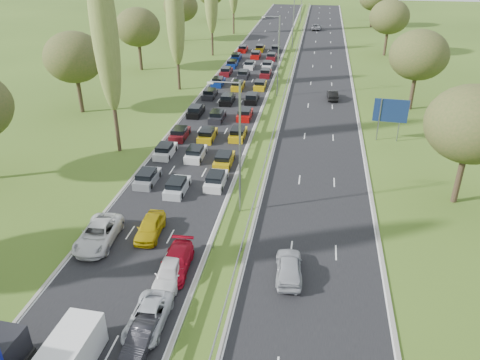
% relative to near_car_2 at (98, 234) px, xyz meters
% --- Properties ---
extents(ground, '(260.00, 260.00, 0.00)m').
position_rel_near_car_2_xyz_m(ground, '(10.43, 43.76, -0.82)').
color(ground, '#3A561B').
rests_on(ground, ground).
extents(near_carriageway, '(10.50, 215.00, 0.04)m').
position_rel_near_car_2_xyz_m(near_carriageway, '(3.68, 46.26, -0.82)').
color(near_carriageway, black).
rests_on(near_carriageway, ground).
extents(far_carriageway, '(10.50, 215.00, 0.04)m').
position_rel_near_car_2_xyz_m(far_carriageway, '(17.18, 46.26, -0.82)').
color(far_carriageway, black).
rests_on(far_carriageway, ground).
extents(central_reservation, '(2.36, 215.00, 0.32)m').
position_rel_near_car_2_xyz_m(central_reservation, '(10.43, 46.26, -0.27)').
color(central_reservation, gray).
rests_on(central_reservation, ground).
extents(lamp_columns, '(0.18, 140.18, 12.00)m').
position_rel_near_car_2_xyz_m(lamp_columns, '(10.43, 41.76, 5.18)').
color(lamp_columns, gray).
rests_on(lamp_columns, ground).
extents(poplar_row, '(2.80, 127.80, 22.44)m').
position_rel_near_car_2_xyz_m(poplar_row, '(-5.57, 31.93, 11.56)').
color(poplar_row, '#2D2116').
rests_on(poplar_row, ground).
extents(woodland_left, '(8.00, 166.00, 11.10)m').
position_rel_near_car_2_xyz_m(woodland_left, '(-16.07, 26.39, 6.86)').
color(woodland_left, '#2D2116').
rests_on(woodland_left, ground).
extents(woodland_right, '(8.00, 153.00, 11.10)m').
position_rel_near_car_2_xyz_m(woodland_right, '(29.93, 30.43, 6.86)').
color(woodland_right, '#2D2116').
rests_on(woodland_right, ground).
extents(traffic_queue_fill, '(9.07, 68.21, 0.80)m').
position_rel_near_car_2_xyz_m(traffic_queue_fill, '(3.67, 41.41, -0.38)').
color(traffic_queue_fill, slate).
rests_on(traffic_queue_fill, ground).
extents(near_car_2, '(3.04, 5.95, 1.61)m').
position_rel_near_car_2_xyz_m(near_car_2, '(0.00, 0.00, 0.00)').
color(near_car_2, silver).
rests_on(near_car_2, near_carriageway).
extents(near_car_8, '(2.11, 4.67, 1.56)m').
position_rel_near_car_2_xyz_m(near_car_8, '(3.75, 1.75, -0.03)').
color(near_car_8, '#AF960B').
rests_on(near_car_8, near_carriageway).
extents(near_car_9, '(1.50, 3.98, 1.30)m').
position_rel_near_car_2_xyz_m(near_car_9, '(7.17, -9.78, -0.15)').
color(near_car_9, black).
rests_on(near_car_9, near_carriageway).
extents(near_car_10, '(2.31, 4.89, 1.35)m').
position_rel_near_car_2_xyz_m(near_car_10, '(7.02, -8.13, -0.13)').
color(near_car_10, silver).
rests_on(near_car_10, near_carriageway).
extents(near_car_11, '(2.25, 5.05, 1.44)m').
position_rel_near_car_2_xyz_m(near_car_11, '(7.18, -2.36, -0.08)').
color(near_car_11, '#B20B20').
rests_on(near_car_11, near_carriageway).
extents(near_car_12, '(1.99, 4.47, 1.50)m').
position_rel_near_car_2_xyz_m(near_car_12, '(7.04, -3.67, -0.06)').
color(near_car_12, white).
rests_on(near_car_12, near_carriageway).
extents(far_car_0, '(2.28, 4.85, 1.60)m').
position_rel_near_car_2_xyz_m(far_car_0, '(15.45, -1.71, -0.00)').
color(far_car_0, '#9FA1A8').
rests_on(far_car_0, far_carriageway).
extents(far_car_1, '(1.76, 4.31, 1.39)m').
position_rel_near_car_2_xyz_m(far_car_1, '(18.93, 41.41, -0.11)').
color(far_car_1, black).
rests_on(far_car_1, far_carriageway).
extents(far_car_2, '(2.65, 5.38, 1.47)m').
position_rel_near_car_2_xyz_m(far_car_2, '(15.20, 102.06, -0.07)').
color(far_car_2, gray).
rests_on(far_car_2, far_carriageway).
extents(white_van_rear, '(2.21, 5.63, 2.26)m').
position_rel_near_car_2_xyz_m(white_van_rear, '(3.83, -12.15, 0.33)').
color(white_van_rear, silver).
rests_on(white_van_rear, near_carriageway).
extents(direction_sign, '(4.00, 0.33, 5.20)m').
position_rel_near_car_2_xyz_m(direction_sign, '(25.33, 26.00, 2.75)').
color(direction_sign, gray).
rests_on(direction_sign, ground).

